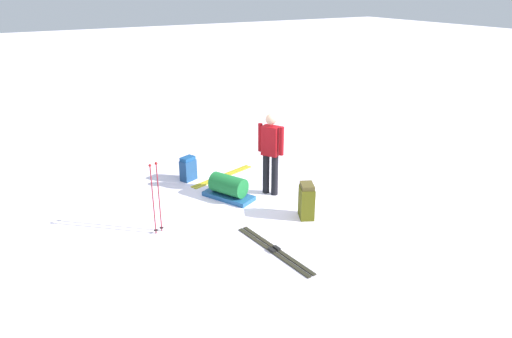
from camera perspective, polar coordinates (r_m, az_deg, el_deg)
ground_plane at (r=9.27m, az=-0.00°, el=-4.02°), size 80.00×80.00×0.00m
skier_standing at (r=9.27m, az=1.82°, el=2.36°), size 0.36×0.50×1.70m
ski_pair_near at (r=7.66m, az=2.27°, el=-9.95°), size 0.38×1.82×0.05m
ski_pair_far at (r=10.45m, az=-4.15°, el=-0.89°), size 1.70×0.67×0.05m
backpack_large_dark at (r=10.27m, az=-8.36°, el=0.03°), size 0.39×0.33×0.54m
backpack_bright at (r=8.58m, az=6.25°, el=-3.95°), size 0.38×0.43×0.68m
ski_poles_planted_near at (r=8.04m, az=-12.26°, el=-3.11°), size 0.19×0.11×1.30m
gear_sled at (r=9.34m, az=-3.42°, el=-2.33°), size 0.86×1.13×0.49m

